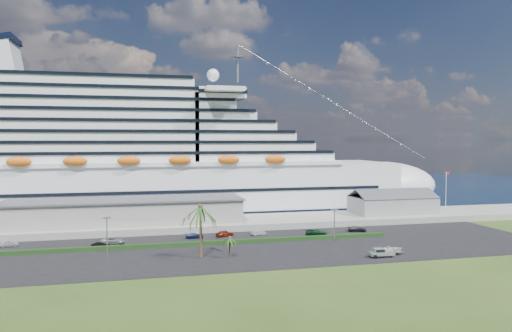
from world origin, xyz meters
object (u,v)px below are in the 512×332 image
object	(u,v)px
parked_car_3	(195,236)
pickup_truck	(381,252)
cruise_ship	(138,162)
boat_trailer	(391,249)

from	to	relation	value
parked_car_3	pickup_truck	distance (m)	44.01
parked_car_3	pickup_truck	xyz separation A→B (m)	(33.96, -28.00, 0.36)
cruise_ship	boat_trailer	world-z (taller)	cruise_ship
cruise_ship	pickup_truck	distance (m)	83.69
parked_car_3	boat_trailer	size ratio (longest dim) A/B	0.71
parked_car_3	boat_trailer	world-z (taller)	boat_trailer
cruise_ship	boat_trailer	size ratio (longest dim) A/B	31.65
cruise_ship	pickup_truck	world-z (taller)	cruise_ship
parked_car_3	pickup_truck	world-z (taller)	pickup_truck
pickup_truck	boat_trailer	bearing A→B (deg)	23.80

